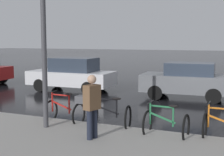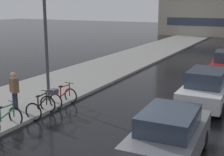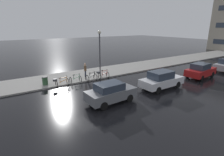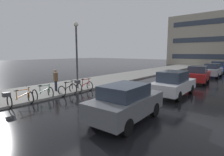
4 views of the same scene
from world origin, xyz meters
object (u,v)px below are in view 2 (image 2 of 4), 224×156
at_px(car_grey, 169,135).
at_px(streetlamp, 46,32).
at_px(bicycle_farthest, 61,96).
at_px(bicycle_third, 41,107).
at_px(bicycle_second, 5,119).
at_px(car_white, 207,88).
at_px(pedestrian, 14,90).

bearing_deg(car_grey, streetlamp, 157.18).
xyz_separation_m(bicycle_farthest, streetlamp, (-0.88, 0.21, 2.80)).
bearing_deg(bicycle_third, bicycle_farthest, 90.61).
xyz_separation_m(bicycle_second, car_white, (5.91, 6.22, 0.43)).
xyz_separation_m(car_grey, pedestrian, (-7.07, 1.13, 0.16)).
bearing_deg(streetlamp, car_white, 24.26).
bearing_deg(car_white, car_grey, -89.04).
relative_size(car_grey, car_white, 0.90).
relative_size(bicycle_second, car_white, 0.26).
bearing_deg(pedestrian, streetlamp, 75.49).
relative_size(bicycle_farthest, car_grey, 0.35).
height_order(bicycle_second, pedestrian, pedestrian).
relative_size(car_grey, pedestrian, 2.27).
relative_size(bicycle_second, pedestrian, 0.64).
relative_size(bicycle_farthest, streetlamp, 0.26).
xyz_separation_m(car_white, pedestrian, (-6.98, -4.62, 0.15)).
bearing_deg(bicycle_second, pedestrian, 123.45).
relative_size(car_white, pedestrian, 2.52).
xyz_separation_m(bicycle_second, bicycle_farthest, (0.25, 3.07, 0.10)).
bearing_deg(car_grey, bicycle_third, 168.24).
bearing_deg(car_white, bicycle_third, -141.20).
relative_size(car_grey, streetlamp, 0.75).
bearing_deg(pedestrian, car_white, 33.50).
bearing_deg(bicycle_third, car_white, 38.80).
height_order(car_grey, streetlamp, streetlamp).
distance_m(bicycle_farthest, car_white, 6.50).
relative_size(pedestrian, streetlamp, 0.33).
relative_size(bicycle_second, car_grey, 0.28).
xyz_separation_m(bicycle_farthest, car_grey, (5.76, -2.59, 0.32)).
relative_size(bicycle_third, car_grey, 0.30).
bearing_deg(bicycle_farthest, car_white, 29.12).
distance_m(car_white, streetlamp, 7.59).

